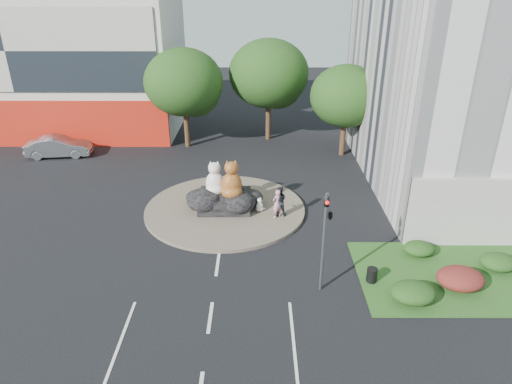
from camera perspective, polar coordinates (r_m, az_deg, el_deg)
ground at (r=20.53m, az=-5.74°, el=-15.34°), size 120.00×120.00×0.00m
roundabout_island at (r=28.78m, az=-3.89°, el=-2.11°), size 10.00×10.00×0.20m
rock_plinth at (r=28.53m, az=-3.92°, el=-1.13°), size 3.20×2.60×0.90m
shophouse_block at (r=48.32m, az=-25.19°, el=14.54°), size 25.20×12.30×17.40m
grass_verge at (r=24.84m, az=24.16°, el=-9.52°), size 10.00×6.00×0.12m
tree_left at (r=38.86m, az=-8.89°, el=13.03°), size 6.46×6.46×8.27m
tree_mid at (r=40.31m, az=1.70°, el=14.20°), size 6.84×6.84×8.76m
tree_right at (r=37.26m, az=11.28°, el=11.35°), size 5.70×5.70×7.30m
hedge_near_green at (r=21.98m, az=19.05°, el=-11.81°), size 2.00×1.60×0.90m
hedge_red at (r=23.60m, az=24.18°, el=-9.84°), size 2.20×1.76×0.99m
hedge_mid_green at (r=25.84m, az=28.03°, el=-7.73°), size 1.80×1.44×0.81m
hedge_back_green at (r=25.46m, az=19.72°, el=-6.67°), size 1.60×1.28×0.72m
traffic_light at (r=20.23m, az=8.90°, el=-3.72°), size 0.44×1.24×5.00m
street_lamp at (r=27.29m, az=23.52°, el=4.40°), size 2.34×0.22×8.06m
cat_white at (r=28.03m, az=-5.19°, el=1.80°), size 1.33×1.16×2.19m
cat_tabby at (r=27.54m, az=-3.07°, el=1.69°), size 1.62×1.46×2.41m
kitten_calico at (r=28.09m, az=-7.28°, el=-1.76°), size 0.69×0.69×0.87m
kitten_white at (r=28.06m, az=0.44°, el=-1.54°), size 0.71×0.72×0.91m
pedestrian_pink at (r=27.18m, az=2.65°, el=-1.46°), size 0.78×0.74×1.79m
pedestrian_dark at (r=27.36m, az=2.90°, el=-1.16°), size 0.97×0.78×1.90m
parked_car at (r=40.49m, az=-23.45°, el=5.22°), size 5.25×2.36×1.67m
litter_bin at (r=22.75m, az=14.28°, el=-10.01°), size 0.64×0.64×0.70m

